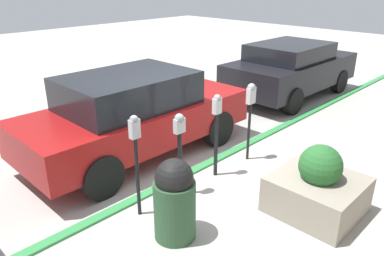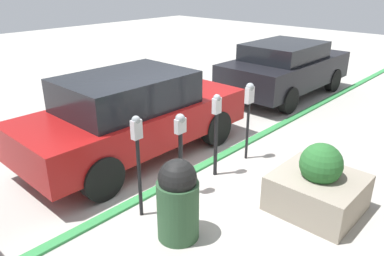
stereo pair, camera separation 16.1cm
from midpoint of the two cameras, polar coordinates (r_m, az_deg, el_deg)
ground_plane at (r=6.55m, az=0.17°, el=-7.51°), size 40.00×40.00×0.00m
curb_strip at (r=6.59m, az=-0.33°, el=-7.12°), size 24.50×0.16×0.04m
parking_meter_nearest at (r=5.15m, az=-7.69°, el=-2.94°), size 0.14×0.12×1.55m
parking_meter_second at (r=5.65m, az=-1.09°, el=-1.84°), size 0.18×0.15×1.37m
parking_meter_middle at (r=6.23m, az=4.50°, el=0.74°), size 0.15×0.12×1.47m
parking_meter_fourth at (r=6.83m, az=9.59°, el=3.81°), size 0.18×0.15×1.49m
planter_box at (r=5.83m, az=19.30°, el=-8.63°), size 1.17×1.20×1.06m
parked_car_middle at (r=7.11m, az=-8.03°, el=2.24°), size 4.47×1.92×1.62m
parked_car_rear at (r=11.10m, az=15.24°, el=8.79°), size 4.29×1.97×1.53m
trash_bin at (r=4.92m, az=-1.73°, el=-10.84°), size 0.55×0.55×1.14m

